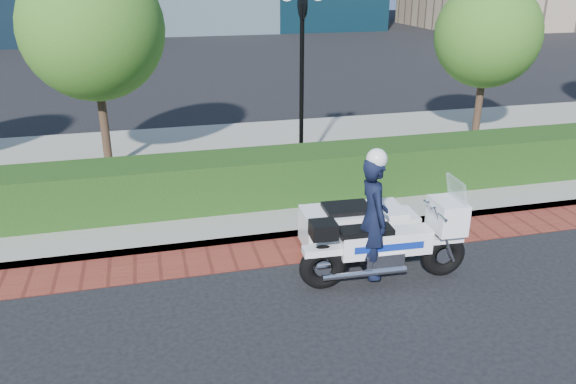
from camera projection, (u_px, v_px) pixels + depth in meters
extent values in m
plane|color=black|center=(328.00, 292.00, 8.73)|extent=(120.00, 120.00, 0.00)
cube|color=maroon|center=(302.00, 249.00, 10.07)|extent=(60.00, 1.00, 0.01)
cube|color=gray|center=(254.00, 166.00, 14.10)|extent=(60.00, 8.00, 0.15)
cube|color=black|center=(275.00, 176.00, 11.73)|extent=(18.00, 1.20, 1.00)
cylinder|color=black|center=(301.00, 164.00, 13.53)|extent=(0.30, 0.30, 0.30)
cylinder|color=black|center=(302.00, 88.00, 12.84)|extent=(0.10, 0.10, 3.70)
cylinder|color=black|center=(302.00, 3.00, 12.16)|extent=(0.04, 0.70, 0.70)
cylinder|color=#332319|center=(104.00, 125.00, 13.32)|extent=(0.20, 0.20, 2.17)
sphere|color=#2F5816|center=(92.00, 29.00, 12.51)|extent=(3.20, 3.20, 3.20)
cylinder|color=#332319|center=(478.00, 107.00, 15.66)|extent=(0.20, 0.20, 1.92)
sphere|color=#2F5816|center=(488.00, 35.00, 14.94)|extent=(2.80, 2.80, 2.80)
torus|color=black|center=(322.00, 267.00, 8.72)|extent=(0.75, 0.26, 0.74)
torus|color=black|center=(443.00, 255.00, 9.10)|extent=(0.75, 0.26, 0.74)
cube|color=white|center=(385.00, 242.00, 8.79)|extent=(1.48, 0.43, 0.38)
cube|color=silver|center=(381.00, 258.00, 8.88)|extent=(0.64, 0.48, 0.31)
cube|color=white|center=(447.00, 215.00, 8.84)|extent=(0.48, 0.64, 0.51)
cube|color=silver|center=(457.00, 192.00, 8.72)|extent=(0.16, 0.57, 0.45)
cube|color=black|center=(365.00, 231.00, 8.64)|extent=(0.86, 0.38, 0.11)
cube|color=black|center=(323.00, 230.00, 8.48)|extent=(0.41, 0.38, 0.25)
cube|color=white|center=(352.00, 226.00, 9.67)|extent=(1.78, 0.87, 0.62)
cube|color=black|center=(347.00, 208.00, 9.52)|extent=(0.81, 0.60, 0.09)
torus|color=black|center=(337.00, 228.00, 10.24)|extent=(0.57, 0.21, 0.56)
imported|color=black|center=(373.00, 218.00, 8.59)|extent=(0.50, 0.73, 1.94)
sphere|color=white|center=(377.00, 159.00, 8.24)|extent=(0.31, 0.31, 0.31)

